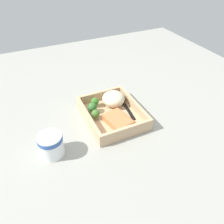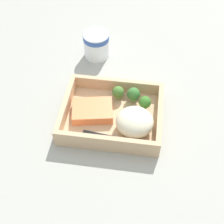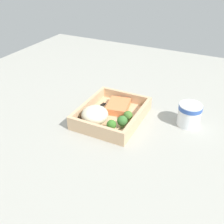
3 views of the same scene
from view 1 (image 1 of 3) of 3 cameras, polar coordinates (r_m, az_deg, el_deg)
ground_plane at (r=83.59cm, az=-0.00°, el=-1.98°), size 160.00×160.00×2.00cm
takeout_tray at (r=82.56cm, az=-0.00°, el=-1.14°), size 24.55×20.01×1.20cm
tray_rim at (r=81.04cm, az=-0.00°, el=0.17°), size 24.55×20.01×3.60cm
salmon_fillet at (r=77.95cm, az=1.42°, el=-2.28°), size 11.15×9.03×2.38cm
mashed_potatoes at (r=85.87cm, az=0.39°, el=3.49°), size 8.98×8.83×5.55cm
broccoli_floret_1 at (r=82.40cm, az=-5.16°, el=1.23°), size 3.40×3.40×4.17cm
broccoli_floret_2 at (r=79.45cm, az=-4.32°, el=-0.50°), size 3.09×3.09×3.86cm
broccoli_floret_3 at (r=85.49cm, az=-4.48°, el=2.69°), size 3.09×3.09×3.83cm
fork at (r=86.69cm, az=3.48°, el=1.71°), size 15.88×3.51×0.44cm
paper_cup at (r=69.72cm, az=-15.65°, el=-8.10°), size 7.65×7.65×7.65cm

